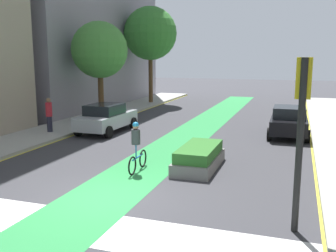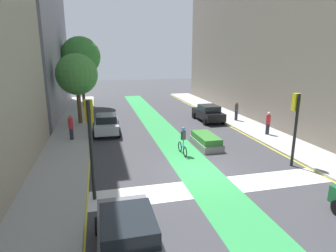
{
  "view_description": "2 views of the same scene",
  "coord_description": "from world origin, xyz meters",
  "px_view_note": "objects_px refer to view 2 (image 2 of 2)",
  "views": [
    {
      "loc": [
        5.2,
        -9.84,
        4.19
      ],
      "look_at": [
        0.14,
        5.21,
        1.28
      ],
      "focal_mm": 41.32,
      "sensor_mm": 36.0,
      "label": 1
    },
    {
      "loc": [
        -5.2,
        -13.55,
        6.17
      ],
      "look_at": [
        -0.29,
        6.31,
        1.0
      ],
      "focal_mm": 30.09,
      "sensor_mm": 36.0,
      "label": 2
    }
  ],
  "objects_px": {
    "traffic_signal_near_right": "(295,116)",
    "traffic_signal_near_left": "(90,131)",
    "car_grey_left_near": "(128,237)",
    "car_black_right_far": "(208,113)",
    "street_tree_near": "(77,75)",
    "car_silver_left_far": "(107,124)",
    "pedestrian_sidewalk_left_a": "(71,127)",
    "pedestrian_sidewalk_right_b": "(236,111)",
    "median_planter": "(206,141)",
    "pedestrian_sidewalk_right_a": "(268,123)",
    "cyclist_in_lane": "(183,140)",
    "street_tree_far": "(81,56)"
  },
  "relations": [
    {
      "from": "pedestrian_sidewalk_left_a",
      "to": "car_grey_left_near",
      "type": "bearing_deg",
      "value": -78.54
    },
    {
      "from": "car_silver_left_far",
      "to": "pedestrian_sidewalk_right_b",
      "type": "height_order",
      "value": "pedestrian_sidewalk_right_b"
    },
    {
      "from": "pedestrian_sidewalk_right_b",
      "to": "street_tree_far",
      "type": "bearing_deg",
      "value": 141.53
    },
    {
      "from": "car_black_right_far",
      "to": "pedestrian_sidewalk_right_b",
      "type": "bearing_deg",
      "value": -18.76
    },
    {
      "from": "car_grey_left_near",
      "to": "car_silver_left_far",
      "type": "xyz_separation_m",
      "value": [
        -0.14,
        14.99,
        0.0
      ]
    },
    {
      "from": "car_black_right_far",
      "to": "street_tree_near",
      "type": "bearing_deg",
      "value": 172.8
    },
    {
      "from": "street_tree_far",
      "to": "car_grey_left_near",
      "type": "bearing_deg",
      "value": -85.06
    },
    {
      "from": "cyclist_in_lane",
      "to": "street_tree_far",
      "type": "height_order",
      "value": "street_tree_far"
    },
    {
      "from": "car_black_right_far",
      "to": "cyclist_in_lane",
      "type": "distance_m",
      "value": 9.83
    },
    {
      "from": "car_black_right_far",
      "to": "pedestrian_sidewalk_left_a",
      "type": "height_order",
      "value": "pedestrian_sidewalk_left_a"
    },
    {
      "from": "car_silver_left_far",
      "to": "pedestrian_sidewalk_left_a",
      "type": "relative_size",
      "value": 2.34
    },
    {
      "from": "traffic_signal_near_right",
      "to": "traffic_signal_near_left",
      "type": "relative_size",
      "value": 0.94
    },
    {
      "from": "traffic_signal_near_left",
      "to": "pedestrian_sidewalk_right_b",
      "type": "xyz_separation_m",
      "value": [
        13.01,
        11.97,
        -2.01
      ]
    },
    {
      "from": "car_black_right_far",
      "to": "car_silver_left_far",
      "type": "bearing_deg",
      "value": -167.56
    },
    {
      "from": "traffic_signal_near_left",
      "to": "street_tree_near",
      "type": "relative_size",
      "value": 0.71
    },
    {
      "from": "cyclist_in_lane",
      "to": "pedestrian_sidewalk_right_b",
      "type": "relative_size",
      "value": 1.04
    },
    {
      "from": "car_silver_left_far",
      "to": "median_planter",
      "type": "xyz_separation_m",
      "value": [
        6.55,
        -5.12,
        -0.4
      ]
    },
    {
      "from": "street_tree_far",
      "to": "median_planter",
      "type": "xyz_separation_m",
      "value": [
        8.8,
        -17.78,
        -5.61
      ]
    },
    {
      "from": "cyclist_in_lane",
      "to": "street_tree_near",
      "type": "distance_m",
      "value": 12.51
    },
    {
      "from": "cyclist_in_lane",
      "to": "street_tree_near",
      "type": "height_order",
      "value": "street_tree_near"
    },
    {
      "from": "car_grey_left_near",
      "to": "cyclist_in_lane",
      "type": "bearing_deg",
      "value": 63.23
    },
    {
      "from": "street_tree_near",
      "to": "car_grey_left_near",
      "type": "bearing_deg",
      "value": -82.73
    },
    {
      "from": "car_silver_left_far",
      "to": "pedestrian_sidewalk_left_a",
      "type": "bearing_deg",
      "value": -149.15
    },
    {
      "from": "traffic_signal_near_left",
      "to": "car_silver_left_far",
      "type": "distance_m",
      "value": 10.99
    },
    {
      "from": "car_grey_left_near",
      "to": "street_tree_near",
      "type": "relative_size",
      "value": 0.68
    },
    {
      "from": "traffic_signal_near_right",
      "to": "cyclist_in_lane",
      "type": "distance_m",
      "value": 6.65
    },
    {
      "from": "traffic_signal_near_left",
      "to": "pedestrian_sidewalk_right_b",
      "type": "distance_m",
      "value": 17.79
    },
    {
      "from": "traffic_signal_near_right",
      "to": "car_silver_left_far",
      "type": "relative_size",
      "value": 0.98
    },
    {
      "from": "median_planter",
      "to": "pedestrian_sidewalk_right_b",
      "type": "bearing_deg",
      "value": 49.05
    },
    {
      "from": "cyclist_in_lane",
      "to": "car_black_right_far",
      "type": "bearing_deg",
      "value": 58.94
    },
    {
      "from": "pedestrian_sidewalk_left_a",
      "to": "pedestrian_sidewalk_right_b",
      "type": "relative_size",
      "value": 1.01
    },
    {
      "from": "pedestrian_sidewalk_left_a",
      "to": "street_tree_near",
      "type": "height_order",
      "value": "street_tree_near"
    },
    {
      "from": "traffic_signal_near_left",
      "to": "median_planter",
      "type": "distance_m",
      "value": 9.7
    },
    {
      "from": "traffic_signal_near_right",
      "to": "pedestrian_sidewalk_right_a",
      "type": "bearing_deg",
      "value": 69.36
    },
    {
      "from": "cyclist_in_lane",
      "to": "street_tree_near",
      "type": "bearing_deg",
      "value": 124.26
    },
    {
      "from": "pedestrian_sidewalk_right_a",
      "to": "car_black_right_far",
      "type": "bearing_deg",
      "value": 113.57
    },
    {
      "from": "car_silver_left_far",
      "to": "pedestrian_sidewalk_left_a",
      "type": "distance_m",
      "value": 3.03
    },
    {
      "from": "pedestrian_sidewalk_left_a",
      "to": "median_planter",
      "type": "bearing_deg",
      "value": -21.36
    },
    {
      "from": "car_grey_left_near",
      "to": "cyclist_in_lane",
      "type": "relative_size",
      "value": 2.27
    },
    {
      "from": "pedestrian_sidewalk_right_b",
      "to": "median_planter",
      "type": "xyz_separation_m",
      "value": [
        -5.54,
        -6.38,
        -0.66
      ]
    },
    {
      "from": "cyclist_in_lane",
      "to": "pedestrian_sidewalk_left_a",
      "type": "bearing_deg",
      "value": 146.18
    },
    {
      "from": "pedestrian_sidewalk_right_a",
      "to": "car_silver_left_far",
      "type": "bearing_deg",
      "value": 162.63
    },
    {
      "from": "pedestrian_sidewalk_left_a",
      "to": "street_tree_near",
      "type": "xyz_separation_m",
      "value": [
        0.35,
        5.15,
        3.43
      ]
    },
    {
      "from": "traffic_signal_near_left",
      "to": "pedestrian_sidewalk_left_a",
      "type": "height_order",
      "value": "traffic_signal_near_left"
    },
    {
      "from": "car_grey_left_near",
      "to": "pedestrian_sidewalk_right_a",
      "type": "distance_m",
      "value": 16.43
    },
    {
      "from": "car_grey_left_near",
      "to": "car_black_right_far",
      "type": "xyz_separation_m",
      "value": [
        9.45,
        17.1,
        0.0
      ]
    },
    {
      "from": "pedestrian_sidewalk_right_a",
      "to": "pedestrian_sidewalk_left_a",
      "type": "xyz_separation_m",
      "value": [
        -14.76,
        2.26,
        0.02
      ]
    },
    {
      "from": "traffic_signal_near_left",
      "to": "median_planter",
      "type": "height_order",
      "value": "traffic_signal_near_left"
    },
    {
      "from": "street_tree_far",
      "to": "car_silver_left_far",
      "type": "bearing_deg",
      "value": -79.89
    },
    {
      "from": "traffic_signal_near_left",
      "to": "street_tree_near",
      "type": "height_order",
      "value": "street_tree_near"
    }
  ]
}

